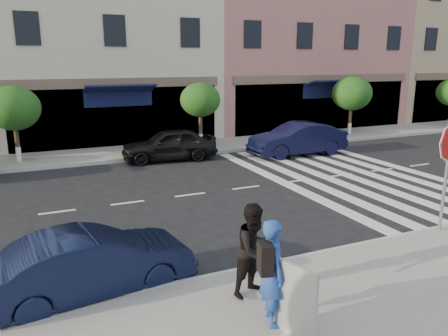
{
  "coord_description": "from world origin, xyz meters",
  "views": [
    {
      "loc": [
        -4.47,
        -8.6,
        4.18
      ],
      "look_at": [
        0.13,
        1.66,
        1.4
      ],
      "focal_mm": 35.0,
      "sensor_mm": 36.0,
      "label": 1
    }
  ],
  "objects_px": {
    "car_near_mid": "(92,263)",
    "car_far_mid": "(169,144)",
    "poster_board": "(296,302)",
    "photographer": "(273,272)",
    "walker": "(255,249)",
    "car_far_right": "(298,139)"
  },
  "relations": [
    {
      "from": "poster_board",
      "to": "car_far_mid",
      "type": "distance_m",
      "value": 13.03
    },
    {
      "from": "walker",
      "to": "car_near_mid",
      "type": "xyz_separation_m",
      "value": [
        -2.58,
        1.42,
        -0.37
      ]
    },
    {
      "from": "poster_board",
      "to": "car_far_mid",
      "type": "bearing_deg",
      "value": 63.43
    },
    {
      "from": "car_far_right",
      "to": "car_near_mid",
      "type": "bearing_deg",
      "value": -48.71
    },
    {
      "from": "car_far_mid",
      "to": "car_far_right",
      "type": "height_order",
      "value": "car_far_right"
    },
    {
      "from": "car_near_mid",
      "to": "car_far_mid",
      "type": "height_order",
      "value": "car_far_mid"
    },
    {
      "from": "walker",
      "to": "car_near_mid",
      "type": "distance_m",
      "value": 2.96
    },
    {
      "from": "photographer",
      "to": "poster_board",
      "type": "height_order",
      "value": "photographer"
    },
    {
      "from": "photographer",
      "to": "poster_board",
      "type": "relative_size",
      "value": 1.49
    },
    {
      "from": "walker",
      "to": "car_near_mid",
      "type": "bearing_deg",
      "value": 132.69
    },
    {
      "from": "photographer",
      "to": "car_far_right",
      "type": "distance_m",
      "value": 13.51
    },
    {
      "from": "poster_board",
      "to": "photographer",
      "type": "bearing_deg",
      "value": 87.25
    },
    {
      "from": "car_near_mid",
      "to": "car_far_mid",
      "type": "relative_size",
      "value": 0.92
    },
    {
      "from": "car_far_mid",
      "to": "car_near_mid",
      "type": "bearing_deg",
      "value": -18.28
    },
    {
      "from": "car_far_mid",
      "to": "car_far_right",
      "type": "relative_size",
      "value": 0.9
    },
    {
      "from": "photographer",
      "to": "poster_board",
      "type": "distance_m",
      "value": 0.56
    },
    {
      "from": "poster_board",
      "to": "car_far_right",
      "type": "distance_m",
      "value": 13.82
    },
    {
      "from": "poster_board",
      "to": "car_far_mid",
      "type": "xyz_separation_m",
      "value": [
        2.04,
        12.87,
        -0.03
      ]
    },
    {
      "from": "poster_board",
      "to": "car_near_mid",
      "type": "bearing_deg",
      "value": 115.0
    },
    {
      "from": "car_far_mid",
      "to": "poster_board",
      "type": "bearing_deg",
      "value": -2.87
    },
    {
      "from": "car_far_right",
      "to": "car_far_mid",
      "type": "bearing_deg",
      "value": -102.96
    },
    {
      "from": "poster_board",
      "to": "car_far_right",
      "type": "relative_size",
      "value": 0.26
    }
  ]
}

